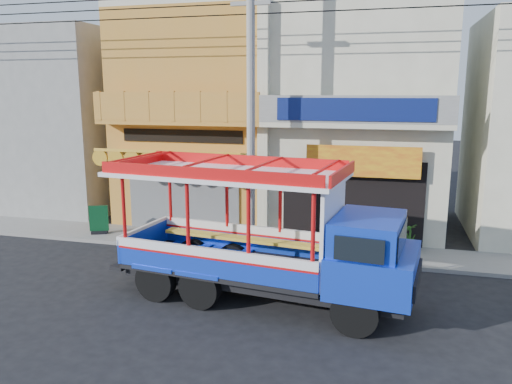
{
  "coord_description": "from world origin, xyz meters",
  "views": [
    {
      "loc": [
        3.04,
        -11.39,
        5.09
      ],
      "look_at": [
        -0.63,
        2.5,
        2.19
      ],
      "focal_mm": 35.0,
      "sensor_mm": 36.0,
      "label": 1
    }
  ],
  "objects_px": {
    "green_sign": "(99,222)",
    "potted_plant_a": "(341,234)",
    "potted_plant_c": "(410,238)",
    "songthaew_truck": "(283,238)",
    "utility_pole": "(256,93)"
  },
  "relations": [
    {
      "from": "green_sign",
      "to": "potted_plant_a",
      "type": "height_order",
      "value": "green_sign"
    },
    {
      "from": "potted_plant_a",
      "to": "songthaew_truck",
      "type": "bearing_deg",
      "value": -123.62
    },
    {
      "from": "green_sign",
      "to": "potted_plant_c",
      "type": "xyz_separation_m",
      "value": [
        10.61,
        0.66,
        0.03
      ]
    },
    {
      "from": "songthaew_truck",
      "to": "potted_plant_a",
      "type": "bearing_deg",
      "value": 77.07
    },
    {
      "from": "songthaew_truck",
      "to": "potted_plant_a",
      "type": "height_order",
      "value": "songthaew_truck"
    },
    {
      "from": "utility_pole",
      "to": "songthaew_truck",
      "type": "distance_m",
      "value": 5.11
    },
    {
      "from": "utility_pole",
      "to": "green_sign",
      "type": "relative_size",
      "value": 27.66
    },
    {
      "from": "utility_pole",
      "to": "songthaew_truck",
      "type": "bearing_deg",
      "value": -65.54
    },
    {
      "from": "songthaew_truck",
      "to": "green_sign",
      "type": "height_order",
      "value": "songthaew_truck"
    },
    {
      "from": "utility_pole",
      "to": "potted_plant_a",
      "type": "distance_m",
      "value": 5.2
    },
    {
      "from": "utility_pole",
      "to": "songthaew_truck",
      "type": "xyz_separation_m",
      "value": [
        1.59,
        -3.49,
        -3.37
      ]
    },
    {
      "from": "potted_plant_c",
      "to": "green_sign",
      "type": "bearing_deg",
      "value": -61.05
    },
    {
      "from": "songthaew_truck",
      "to": "utility_pole",
      "type": "bearing_deg",
      "value": 114.46
    },
    {
      "from": "green_sign",
      "to": "potted_plant_a",
      "type": "bearing_deg",
      "value": 2.89
    },
    {
      "from": "songthaew_truck",
      "to": "green_sign",
      "type": "xyz_separation_m",
      "value": [
        -7.47,
        3.94,
        -1.11
      ]
    }
  ]
}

